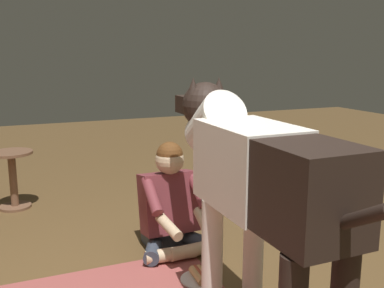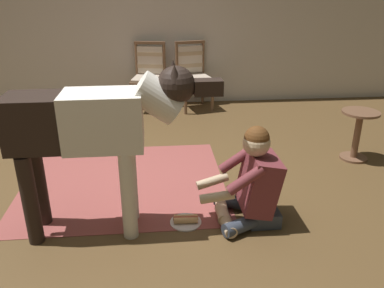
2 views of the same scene
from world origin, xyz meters
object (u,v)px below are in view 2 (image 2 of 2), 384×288
(dining_chair_right_of_pair, at_px, (193,72))
(person_sitting_on_floor, at_px, (252,184))
(dining_chair_left_of_pair, at_px, (149,73))
(large_dog, at_px, (95,127))
(round_side_table, at_px, (358,131))
(hot_dog_on_plate, at_px, (186,220))

(dining_chair_right_of_pair, bearing_deg, person_sitting_on_floor, -86.86)
(dining_chair_left_of_pair, bearing_deg, large_dog, -96.39)
(dining_chair_right_of_pair, bearing_deg, round_side_table, -52.54)
(person_sitting_on_floor, height_order, hot_dog_on_plate, person_sitting_on_floor)
(large_dog, height_order, round_side_table, large_dog)
(large_dog, bearing_deg, dining_chair_left_of_pair, 83.61)
(round_side_table, bearing_deg, dining_chair_right_of_pair, 127.46)
(person_sitting_on_floor, relative_size, large_dog, 0.47)
(dining_chair_right_of_pair, height_order, round_side_table, dining_chair_right_of_pair)
(dining_chair_right_of_pair, distance_m, hot_dog_on_plate, 3.17)
(dining_chair_left_of_pair, bearing_deg, person_sitting_on_floor, -75.28)
(large_dog, bearing_deg, hot_dog_on_plate, 0.39)
(dining_chair_left_of_pair, height_order, dining_chair_right_of_pair, same)
(round_side_table, bearing_deg, person_sitting_on_floor, -143.12)
(person_sitting_on_floor, xyz_separation_m, round_side_table, (1.40, 1.05, -0.01))
(dining_chair_left_of_pair, distance_m, round_side_table, 3.03)
(dining_chair_left_of_pair, relative_size, dining_chair_right_of_pair, 1.00)
(hot_dog_on_plate, distance_m, round_side_table, 2.22)
(dining_chair_right_of_pair, height_order, person_sitting_on_floor, dining_chair_right_of_pair)
(dining_chair_right_of_pair, xyz_separation_m, round_side_table, (1.57, -2.05, -0.22))
(person_sitting_on_floor, height_order, large_dog, large_dog)
(person_sitting_on_floor, bearing_deg, dining_chair_left_of_pair, 104.72)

